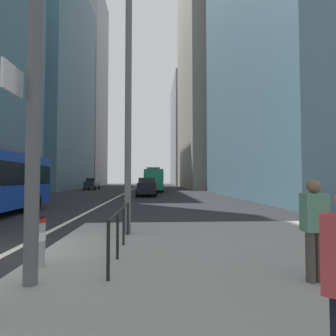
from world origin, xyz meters
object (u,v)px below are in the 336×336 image
(city_bus_red_receding, at_px, (153,179))
(city_bus_red_distant, at_px, (150,179))
(street_lamp_post, at_px, (128,67))
(car_receding_far, at_px, (146,187))
(pedestrian_walking, at_px, (315,225))
(car_receding_near, at_px, (148,186))
(bollard_right, at_px, (40,239))
(car_oncoming_mid, at_px, (92,184))

(city_bus_red_receding, distance_m, city_bus_red_distant, 17.20)
(city_bus_red_distant, height_order, street_lamp_post, street_lamp_post)
(car_receding_far, relative_size, pedestrian_walking, 2.70)
(car_receding_near, xyz_separation_m, bollard_right, (-1.62, -24.99, -0.33))
(city_bus_red_receding, height_order, bollard_right, city_bus_red_receding)
(car_oncoming_mid, distance_m, car_receding_near, 18.27)
(car_oncoming_mid, bearing_deg, city_bus_red_receding, -29.01)
(city_bus_red_distant, bearing_deg, car_receding_near, -90.15)
(car_oncoming_mid, xyz_separation_m, bollard_right, (8.01, -40.52, -0.33))
(bollard_right, bearing_deg, city_bus_red_receding, 86.31)
(car_receding_far, distance_m, bollard_right, 22.88)
(car_oncoming_mid, height_order, car_receding_near, same)
(street_lamp_post, xyz_separation_m, pedestrian_walking, (3.38, -4.00, -4.22))
(city_bus_red_receding, bearing_deg, city_bus_red_distant, 91.87)
(city_bus_red_distant, height_order, bollard_right, city_bus_red_distant)
(car_receding_near, bearing_deg, city_bus_red_distant, 89.85)
(street_lamp_post, bearing_deg, car_oncoming_mid, 104.04)
(car_oncoming_mid, xyz_separation_m, pedestrian_walking, (12.78, -41.58, 0.07))
(street_lamp_post, height_order, bollard_right, street_lamp_post)
(car_receding_far, bearing_deg, pedestrian_walking, -82.09)
(car_receding_far, xyz_separation_m, pedestrian_walking, (3.32, -23.90, 0.07))
(car_oncoming_mid, relative_size, bollard_right, 4.49)
(car_receding_near, bearing_deg, street_lamp_post, -90.60)
(pedestrian_walking, bearing_deg, street_lamp_post, 130.26)
(street_lamp_post, distance_m, pedestrian_walking, 6.73)
(city_bus_red_distant, bearing_deg, city_bus_red_receding, -88.13)
(city_bus_red_distant, relative_size, street_lamp_post, 1.39)
(car_receding_near, xyz_separation_m, street_lamp_post, (-0.23, -22.06, 4.29))
(city_bus_red_receding, height_order, car_oncoming_mid, city_bus_red_receding)
(city_bus_red_receding, bearing_deg, pedestrian_walking, -85.98)
(car_receding_far, distance_m, street_lamp_post, 20.36)
(city_bus_red_receding, bearing_deg, car_oncoming_mid, 150.99)
(car_oncoming_mid, bearing_deg, car_receding_near, -58.19)
(city_bus_red_distant, bearing_deg, car_receding_far, -90.46)
(city_bus_red_distant, distance_m, car_receding_far, 29.20)
(car_receding_near, relative_size, bollard_right, 4.49)
(street_lamp_post, distance_m, bollard_right, 5.65)
(pedestrian_walking, bearing_deg, city_bus_red_distant, 93.33)
(city_bus_red_distant, relative_size, car_receding_far, 2.50)
(city_bus_red_receding, relative_size, city_bus_red_distant, 1.05)
(pedestrian_walking, bearing_deg, car_receding_far, 97.91)
(city_bus_red_receding, xyz_separation_m, city_bus_red_distant, (-0.56, 17.20, -0.00))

